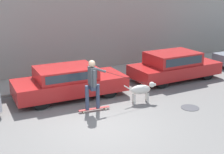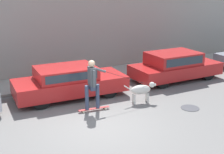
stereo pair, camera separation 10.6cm
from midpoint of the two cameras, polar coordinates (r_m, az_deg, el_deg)
ground_plane at (r=9.48m, az=-2.22°, el=-9.00°), size 36.00×36.00×0.00m
back_wall at (r=14.38m, az=-12.53°, el=7.91°), size 32.00×0.30×4.01m
sidewalk_curb at (r=13.72m, az=-10.77°, el=-0.79°), size 30.00×1.98×0.10m
parked_car_1 at (r=11.72m, az=-7.57°, el=-0.91°), size 4.19×1.78×1.19m
parked_car_2 at (r=14.04m, az=11.65°, el=1.95°), size 4.05×1.76×1.24m
dog at (r=11.16m, az=5.71°, el=-2.33°), size 1.18×0.48×0.74m
skateboarder at (r=10.22m, az=-3.31°, el=-0.94°), size 2.75×0.52×1.75m
manhole_cover at (r=11.11m, az=14.35°, el=-5.51°), size 0.63×0.63×0.01m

